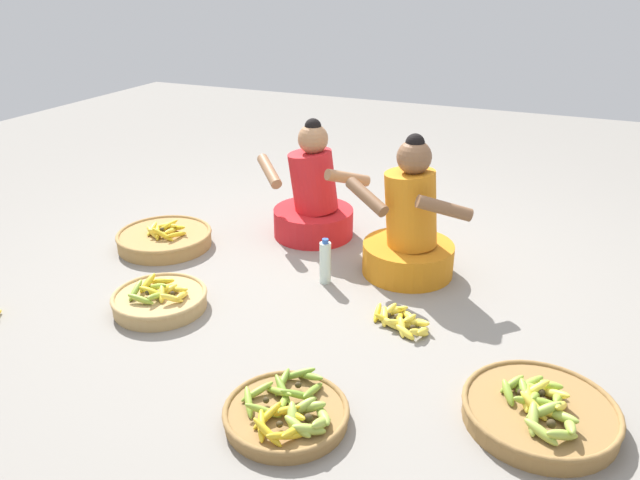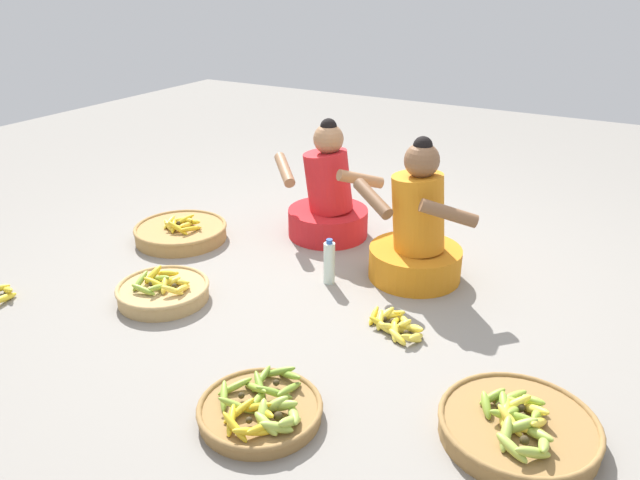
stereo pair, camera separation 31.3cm
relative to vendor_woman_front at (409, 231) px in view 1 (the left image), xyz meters
name	(u,v)px [view 1 (the left image)]	position (x,y,z in m)	size (l,w,h in m)	color
ground_plane	(334,284)	(-0.33, -0.30, -0.26)	(10.00, 10.00, 0.00)	gray
vendor_woman_front	(409,231)	(0.00, 0.00, 0.00)	(0.73, 0.52, 0.82)	orange
vendor_woman_behind	(313,200)	(-0.72, 0.28, -0.02)	(0.75, 0.52, 0.77)	red
banana_basket_mid_left	(287,413)	(-0.07, -1.42, -0.22)	(0.50, 0.50, 0.14)	olive
banana_basket_mid_right	(160,299)	(-1.06, -0.90, -0.21)	(0.49, 0.49, 0.15)	tan
banana_basket_back_right	(540,411)	(0.83, -1.03, -0.21)	(0.60, 0.60, 0.16)	olive
banana_basket_back_left	(165,238)	(-1.51, -0.25, -0.21)	(0.59, 0.59, 0.17)	#A87F47
loose_bananas_near_bicycle	(401,321)	(0.14, -0.57, -0.23)	(0.32, 0.26, 0.08)	yellow
water_bottle	(325,262)	(-0.39, -0.30, -0.14)	(0.06, 0.06, 0.26)	silver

